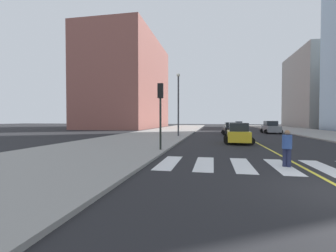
% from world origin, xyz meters
% --- Properties ---
extents(sidewalk_kerb_west, '(10.00, 120.00, 0.15)m').
position_xyz_m(sidewalk_kerb_west, '(-12.20, 20.00, 0.07)').
color(sidewalk_kerb_west, gray).
rests_on(sidewalk_kerb_west, ground).
extents(crosswalk_paint, '(13.50, 4.00, 0.01)m').
position_xyz_m(crosswalk_paint, '(0.00, 4.00, 0.01)').
color(crosswalk_paint, silver).
rests_on(crosswalk_paint, ground).
extents(lane_divider_paint, '(0.16, 80.00, 0.01)m').
position_xyz_m(lane_divider_paint, '(0.00, 40.00, 0.01)').
color(lane_divider_paint, yellow).
rests_on(lane_divider_paint, ground).
extents(parking_garage_concrete, '(18.00, 24.00, 21.51)m').
position_xyz_m(parking_garage_concrete, '(27.81, 66.99, 10.75)').
color(parking_garage_concrete, gray).
rests_on(parking_garage_concrete, ground).
extents(low_rise_brick_west, '(16.00, 32.00, 23.52)m').
position_xyz_m(low_rise_brick_west, '(-26.81, 53.63, 11.76)').
color(low_rise_brick_west, '#8D5148').
rests_on(low_rise_brick_west, ground).
extents(car_black_nearest, '(2.62, 4.12, 1.82)m').
position_xyz_m(car_black_nearest, '(-1.61, 27.07, 0.85)').
color(car_black_nearest, black).
rests_on(car_black_nearest, ground).
extents(car_blue_second, '(2.51, 3.99, 1.78)m').
position_xyz_m(car_blue_second, '(1.80, 50.01, 0.83)').
color(car_blue_second, '#2D479E').
rests_on(car_blue_second, ground).
extents(car_yellow_third, '(2.76, 4.33, 1.91)m').
position_xyz_m(car_yellow_third, '(-1.80, 14.79, 0.89)').
color(car_yellow_third, gold).
rests_on(car_yellow_third, ground).
extents(car_gray_fourth, '(2.85, 4.50, 1.99)m').
position_xyz_m(car_gray_fourth, '(4.95, 32.19, 0.93)').
color(car_gray_fourth, slate).
rests_on(car_gray_fourth, ground).
extents(traffic_light_far_corner, '(0.36, 0.41, 4.53)m').
position_xyz_m(traffic_light_far_corner, '(-7.63, 7.95, 3.34)').
color(traffic_light_far_corner, black).
rests_on(traffic_light_far_corner, sidewalk_kerb_west).
extents(pedestrian_crossing, '(0.43, 0.43, 1.73)m').
position_xyz_m(pedestrian_crossing, '(-0.69, 3.94, 0.95)').
color(pedestrian_crossing, '#232847').
rests_on(pedestrian_crossing, ground).
extents(street_lamp, '(0.44, 0.44, 7.84)m').
position_xyz_m(street_lamp, '(-8.40, 21.61, 4.75)').
color(street_lamp, '#38383D').
rests_on(street_lamp, sidewalk_kerb_west).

